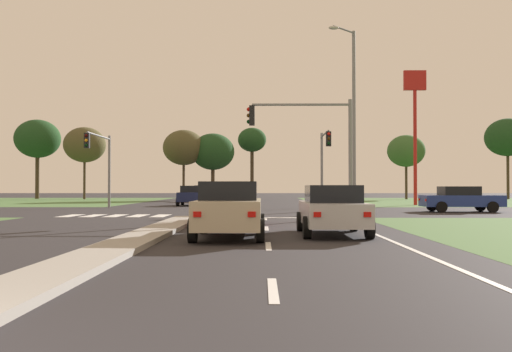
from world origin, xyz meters
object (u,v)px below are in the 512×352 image
at_px(street_lamp_second, 352,112).
at_px(treeline_seventh, 508,137).
at_px(traffic_signal_far_left, 101,155).
at_px(car_beige_second, 230,209).
at_px(treeline_third, 184,148).
at_px(car_blue_sixth, 461,199).
at_px(fastfood_pole_sign, 415,106).
at_px(treeline_fifth, 252,141).
at_px(car_navy_fifth, 191,195).
at_px(car_red_near, 232,205).
at_px(treeline_fourth, 213,152).
at_px(treeline_second, 85,145).
at_px(treeline_near, 38,139).
at_px(treeline_sixth, 406,151).
at_px(traffic_signal_near_right, 312,136).
at_px(car_maroon_fourth, 203,193).
at_px(car_silver_third, 332,209).
at_px(traffic_signal_far_right, 324,155).

distance_m(street_lamp_second, treeline_seventh, 42.98).
bearing_deg(traffic_signal_far_left, car_beige_second, -65.70).
distance_m(car_beige_second, treeline_third, 48.94).
bearing_deg(car_beige_second, car_blue_sixth, 53.88).
relative_size(fastfood_pole_sign, treeline_fifth, 1.26).
relative_size(car_navy_fifth, fastfood_pole_sign, 0.39).
distance_m(car_red_near, treeline_fourth, 43.49).
height_order(fastfood_pole_sign, treeline_second, fastfood_pole_sign).
relative_size(traffic_signal_far_left, treeline_second, 0.65).
bearing_deg(treeline_near, fastfood_pole_sign, -30.57).
bearing_deg(traffic_signal_far_left, treeline_fourth, 78.71).
bearing_deg(treeline_sixth, car_blue_sixth, -99.02).
bearing_deg(treeline_third, treeline_near, 163.28).
height_order(car_beige_second, street_lamp_second, street_lamp_second).
relative_size(traffic_signal_near_right, treeline_fifth, 0.66).
bearing_deg(treeline_seventh, traffic_signal_far_left, -143.42).
relative_size(treeline_near, treeline_sixth, 1.28).
bearing_deg(car_beige_second, street_lamp_second, 69.63).
bearing_deg(street_lamp_second, treeline_third, 114.11).
distance_m(car_red_near, treeline_fifth, 47.82).
xyz_separation_m(car_blue_sixth, treeline_sixth, (5.47, 34.45, 4.97)).
distance_m(treeline_second, treeline_sixth, 38.29).
height_order(car_blue_sixth, traffic_signal_far_left, traffic_signal_far_left).
height_order(car_maroon_fourth, treeline_fourth, treeline_fourth).
xyz_separation_m(car_beige_second, traffic_signal_near_right, (3.35, 11.12, 3.12)).
relative_size(car_beige_second, traffic_signal_far_left, 0.81).
xyz_separation_m(car_silver_third, treeline_fifth, (-3.38, 52.06, 6.31)).
distance_m(car_beige_second, car_navy_fifth, 29.05).
bearing_deg(street_lamp_second, treeline_seventh, 55.81).
bearing_deg(traffic_signal_far_right, car_maroon_fourth, 120.81).
xyz_separation_m(car_silver_third, treeline_second, (-23.29, 50.15, 5.69)).
distance_m(car_silver_third, treeline_fifth, 52.55).
bearing_deg(treeline_fifth, treeline_sixth, -4.49).
bearing_deg(treeline_near, treeline_second, -20.16).
relative_size(treeline_fourth, treeline_fifth, 0.87).
height_order(traffic_signal_near_right, traffic_signal_far_left, traffic_signal_near_right).
distance_m(traffic_signal_near_right, treeline_fourth, 38.54).
bearing_deg(street_lamp_second, treeline_fifth, 99.97).
distance_m(car_navy_fifth, treeline_seventh, 42.57).
relative_size(treeline_third, treeline_sixth, 1.03).
distance_m(car_red_near, traffic_signal_near_right, 7.16).
distance_m(car_red_near, traffic_signal_far_left, 19.30).
relative_size(car_maroon_fourth, treeline_third, 0.55).
bearing_deg(car_navy_fifth, traffic_signal_far_right, 148.63).
xyz_separation_m(car_maroon_fourth, treeline_third, (-3.10, 8.53, 5.08)).
bearing_deg(car_navy_fifth, treeline_near, -48.51).
relative_size(car_blue_sixth, treeline_sixth, 0.60).
xyz_separation_m(street_lamp_second, fastfood_pole_sign, (7.19, 13.43, 2.19)).
relative_size(car_navy_fifth, treeline_second, 0.50).
relative_size(car_silver_third, treeline_fifth, 0.52).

